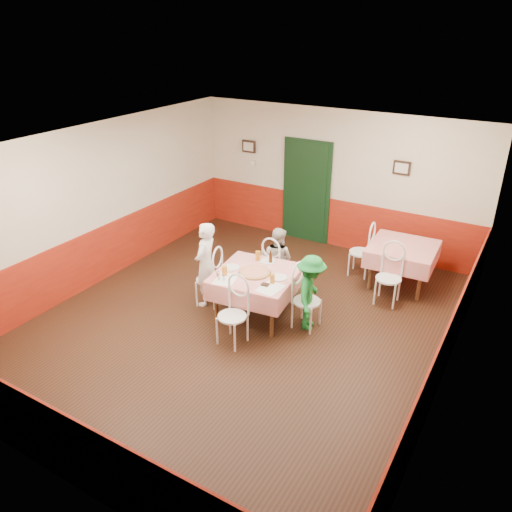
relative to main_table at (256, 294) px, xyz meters
The scene contains 39 objects.
floor 0.48m from the main_table, 99.06° to the right, with size 7.00×7.00×0.00m, color black.
ceiling 2.44m from the main_table, 99.06° to the right, with size 7.00×7.00×0.00m, color white.
back_wall 3.37m from the main_table, 90.82° to the left, with size 6.00×0.10×2.80m, color beige.
front_wall 3.93m from the main_table, 90.70° to the right, with size 6.00×0.10×2.80m, color beige.
left_wall 3.23m from the main_table, behind, with size 0.10×7.00×2.80m, color beige.
right_wall 3.14m from the main_table, ahead, with size 0.10×7.00×2.80m, color beige.
wainscot_back 3.20m from the main_table, 90.83° to the left, with size 6.00×0.03×1.00m, color maroon.
wainscot_front 3.78m from the main_table, 90.70° to the right, with size 6.00×0.03×1.00m, color maroon.
wainscot_left 3.05m from the main_table, behind, with size 0.03×7.00×1.00m, color maroon.
wainscot_right 2.96m from the main_table, ahead, with size 0.03×7.00×1.00m, color maroon.
door 3.30m from the main_table, 101.55° to the left, with size 0.96×0.06×2.10m, color black.
picture_left 4.04m from the main_table, 122.91° to the left, with size 0.32×0.03×0.26m, color black.
picture_right 3.71m from the main_table, 68.36° to the left, with size 0.32×0.03×0.26m, color black.
thermostat 3.88m from the main_table, 121.62° to the left, with size 0.10×0.03×0.10m, color white.
main_table is the anchor object (origin of this frame).
second_table 2.77m from the main_table, 52.18° to the left, with size 1.12×1.12×0.77m, color red.
chair_left 0.85m from the main_table, behind, with size 0.42×0.42×0.90m, color white, non-canonical shape.
chair_right 0.85m from the main_table, ahead, with size 0.42×0.42×0.90m, color white, non-canonical shape.
chair_far 0.85m from the main_table, 96.51° to the left, with size 0.42×0.42×0.90m, color white, non-canonical shape.
chair_near 0.85m from the main_table, 83.49° to the right, with size 0.42×0.42×0.90m, color white, non-canonical shape.
chair_second_a 2.39m from the main_table, 66.55° to the left, with size 0.42×0.42×0.90m, color white, non-canonical shape.
chair_second_b 2.23m from the main_table, 40.27° to the left, with size 0.42×0.42×0.90m, color white, non-canonical shape.
pizza 0.40m from the main_table, 113.45° to the right, with size 0.48×0.48×0.03m, color #B74723.
plate_left 0.58m from the main_table, behind, with size 0.25×0.25×0.01m, color white.
plate_right 0.55m from the main_table, ahead, with size 0.25×0.25×0.01m, color white.
plate_far 0.59m from the main_table, 94.81° to the left, with size 0.25×0.25×0.01m, color white.
glass_a 0.67m from the main_table, 140.18° to the right, with size 0.08×0.08×0.15m, color #BF7219.
glass_b 0.61m from the main_table, 22.76° to the right, with size 0.07×0.07×0.14m, color #BF7219.
glass_c 0.65m from the main_table, 116.35° to the left, with size 0.08×0.08×0.16m, color #BF7219.
beer_bottle 0.64m from the main_table, 86.12° to the left, with size 0.05×0.05×0.20m, color #381C0A.
shaker_a 0.75m from the main_table, 126.39° to the right, with size 0.04×0.04×0.09m, color silver.
shaker_b 0.70m from the main_table, 120.59° to the right, with size 0.04×0.04×0.09m, color silver.
shaker_c 0.74m from the main_table, 136.30° to the right, with size 0.04×0.04×0.09m, color #B23319.
menu_left 0.64m from the main_table, 124.35° to the right, with size 0.30×0.40×0.00m, color white.
menu_right 0.66m from the main_table, 36.17° to the right, with size 0.30×0.40×0.00m, color white.
wallet 0.58m from the main_table, 40.74° to the right, with size 0.11×0.09×0.02m, color black.
diner_left 0.96m from the main_table, behind, with size 0.53×0.35×1.44m, color gray.
diner_far 0.92m from the main_table, 96.51° to the left, with size 0.57×0.44×1.17m, color gray.
diner_right 0.93m from the main_table, ahead, with size 0.79×0.45×1.22m, color gray.
Camera 1 is at (3.55, -5.65, 4.37)m, focal length 35.00 mm.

